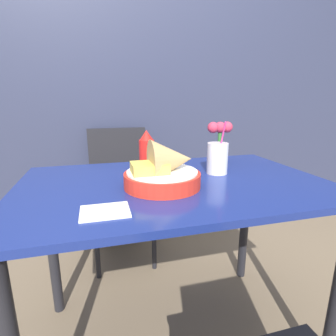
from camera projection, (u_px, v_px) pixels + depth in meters
name	position (u px, v px, depth m)	size (l,w,h in m)	color
wall_window	(135.00, 69.00, 1.85)	(7.00, 0.06, 2.60)	#2D334C
dining_table	(175.00, 206.00, 1.08)	(1.21, 0.77, 0.78)	navy
chair_far_window	(120.00, 182.00, 1.83)	(0.40, 0.40, 0.90)	black
food_basket	(165.00, 170.00, 0.97)	(0.28, 0.28, 0.18)	red
ketchup_bottle	(147.00, 151.00, 1.18)	(0.07, 0.07, 0.19)	red
drink_cup	(217.00, 159.00, 1.14)	(0.09, 0.09, 0.23)	silver
flower_vase	(219.00, 141.00, 1.31)	(0.13, 0.07, 0.21)	black
napkin	(105.00, 211.00, 0.75)	(0.14, 0.11, 0.01)	white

